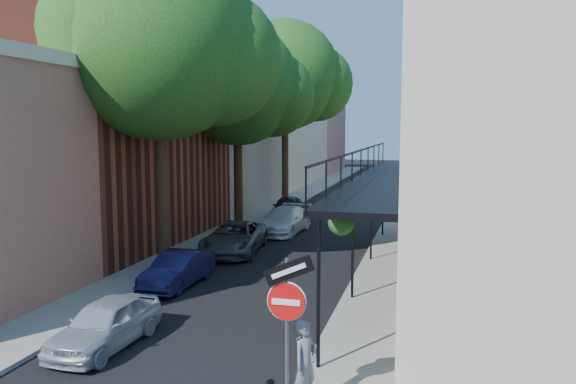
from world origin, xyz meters
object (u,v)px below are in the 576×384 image
Objects in this scene: parked_car_a at (106,324)px; parked_car_d at (284,220)px; parked_car_b at (178,269)px; pedestrian at (305,363)px; oak_mid at (246,87)px; oak_far at (293,77)px; parked_car_e at (287,207)px; parked_car_c at (234,238)px; oak_near at (173,47)px; sign_post at (287,308)px.

parked_car_a is 0.78× the size of parked_car_d.
parked_car_b is 8.92m from pedestrian.
parked_car_b is (-0.59, 5.05, -0.01)m from parked_car_a.
oak_mid is 9.12m from oak_far.
oak_mid is at bearing -109.88° from parked_car_e.
parked_car_d reaches higher than parked_car_a.
parked_car_d is at bearing 72.80° from parked_car_c.
oak_near is 13.19m from pedestrian.
parked_car_c is at bearing 69.06° from oak_near.
parked_car_e is at bearing 94.08° from parked_car_a.
parked_car_c is at bearing 48.25° from pedestrian.
parked_car_c is at bearing -77.20° from oak_mid.
oak_far is at bearing 94.79° from parked_car_b.
oak_mid reaches higher than sign_post.
parked_car_d is at bearing 38.84° from pedestrian.
oak_near reaches higher than parked_car_d.
parked_car_c is at bearing 95.05° from parked_car_a.
oak_near is 3.42× the size of parked_car_a.
oak_far is 27.79m from pedestrian.
parked_car_c is 13.10m from pedestrian.
oak_mid is 2.77× the size of parked_car_e.
pedestrian reaches higher than parked_car_c.
oak_mid reaches higher than parked_car_c.
oak_near is at bearing -90.04° from oak_far.
parked_car_e is (-0.02, 14.00, 0.07)m from parked_car_b.
oak_far is 2.64× the size of parked_car_c.
pedestrian is at bearing -47.91° from parked_car_b.
oak_mid reaches higher than parked_car_e.
oak_mid is at bearing 110.86° from sign_post.
parked_car_a is 2.10× the size of pedestrian.
oak_near is 1.12× the size of oak_mid.
oak_near is at bearing -100.50° from parked_car_d.
parked_car_d is at bearing -10.69° from oak_mid.
parked_car_b is 9.76m from parked_car_d.
parked_car_c is (1.16, -5.08, -6.43)m from oak_mid.
parked_car_b is 0.92× the size of parked_car_e.
oak_far is at bearing 105.76° from parked_car_d.
parked_car_e is (-5.54, 21.16, -1.41)m from sign_post.
sign_post is at bearing -20.97° from parked_car_a.
parked_car_c is 1.23× the size of parked_car_e.
oak_far is at bearing 37.23° from pedestrian.
pedestrian is (5.78, -20.80, 0.29)m from parked_car_e.
parked_car_e is at bearing 85.24° from oak_near.
sign_post is 5.56m from parked_car_a.
oak_far is 7.49× the size of pedestrian.
oak_near reaches higher than parked_car_b.
parked_car_a is 5.47m from pedestrian.
parked_car_c is 1.05× the size of parked_car_d.
parked_car_d is at bearing 86.16° from parked_car_b.
oak_near is at bearing -89.63° from oak_mid.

